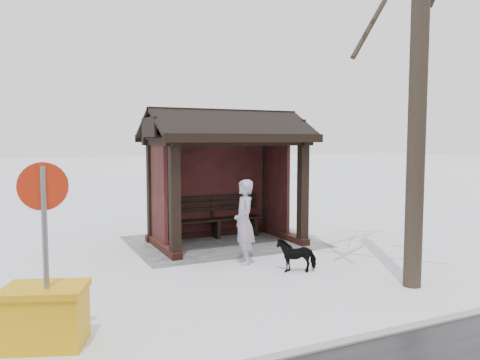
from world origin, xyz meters
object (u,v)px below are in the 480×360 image
object	(u,v)px
bus_shelter	(223,150)
grit_bin	(45,316)
pedestrian	(244,222)
road_sign	(44,214)
dog	(296,255)

from	to	relation	value
bus_shelter	grit_bin	distance (m)	6.12
pedestrian	road_sign	bearing A→B (deg)	-46.22
dog	grit_bin	distance (m)	4.54
road_sign	bus_shelter	bearing A→B (deg)	-135.85
bus_shelter	grit_bin	bearing A→B (deg)	46.32
bus_shelter	pedestrian	world-z (taller)	bus_shelter
dog	pedestrian	bearing A→B (deg)	-120.63
grit_bin	pedestrian	bearing A→B (deg)	-127.23
bus_shelter	dog	xyz separation A→B (m)	(-0.26, 2.78, -1.87)
grit_bin	road_sign	size ratio (longest dim) A/B	0.51
road_sign	dog	bearing A→B (deg)	-163.28
pedestrian	grit_bin	world-z (taller)	pedestrian
pedestrian	dog	distance (m)	1.19
bus_shelter	dog	world-z (taller)	bus_shelter
pedestrian	dog	bearing A→B (deg)	48.08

